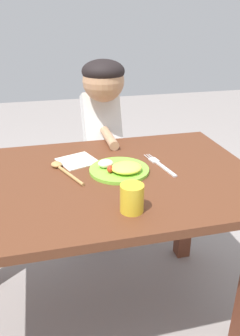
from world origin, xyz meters
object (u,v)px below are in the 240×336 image
Objects in this scene: person at (102,144)px; drinking_cup at (132,198)px; plate at (120,169)px; fork at (160,165)px; spoon at (62,168)px.

drinking_cup is at bearing 85.77° from person.
plate is 0.98× the size of fork.
person is (0.06, 0.75, -0.11)m from drinking_cup.
drinking_cup is at bearing -174.60° from spoon.
person is (-0.13, 0.47, -0.07)m from fork.
person reaches higher than plate.
plate reaches higher than spoon.
spoon is 0.49m from person.
fork is at bearing -119.69° from spoon.
spoon is at bearing 161.61° from plate.
spoon is (-0.37, 0.04, 0.01)m from fork.
drinking_cup reaches higher than plate.
drinking_cup is (-0.03, -0.26, 0.03)m from plate.
fork is 0.34m from drinking_cup.
spoon is at bearing 73.17° from fork.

